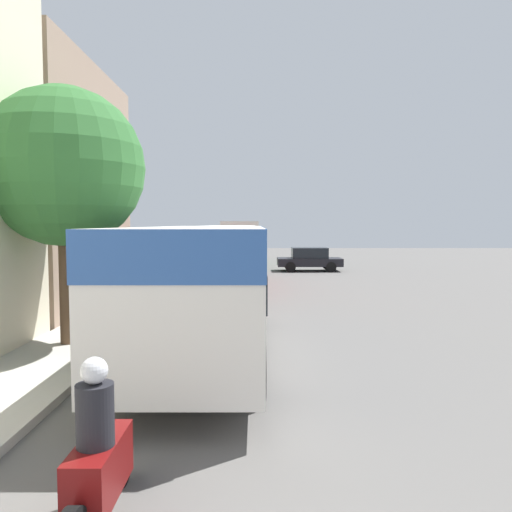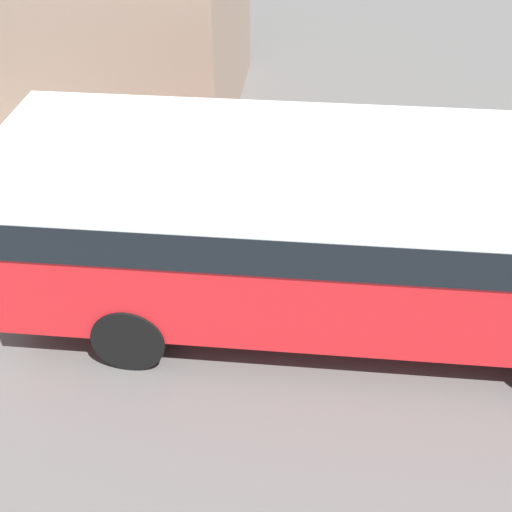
% 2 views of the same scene
% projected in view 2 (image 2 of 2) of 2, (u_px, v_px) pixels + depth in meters
% --- Properties ---
extents(bus_following, '(2.56, 9.27, 2.90)m').
position_uv_depth(bus_following, '(352.00, 214.00, 9.38)').
color(bus_following, red).
rests_on(bus_following, ground_plane).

